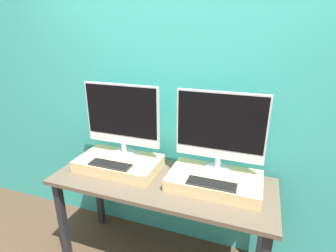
# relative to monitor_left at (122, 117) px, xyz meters

# --- Properties ---
(wall_back) EXTENTS (8.00, 0.04, 2.60)m
(wall_back) POSITION_rel_monitor_left_xyz_m (0.37, 0.24, 0.13)
(wall_back) COLOR teal
(wall_back) RESTS_ON ground_plane
(workbench) EXTENTS (1.58, 0.61, 0.78)m
(workbench) POSITION_rel_monitor_left_xyz_m (0.37, -0.13, -0.49)
(workbench) COLOR brown
(workbench) RESTS_ON ground_plane
(wooden_riser_left) EXTENTS (0.62, 0.37, 0.08)m
(wooden_riser_left) POSITION_rel_monitor_left_xyz_m (0.00, -0.09, -0.35)
(wooden_riser_left) COLOR #D6B77F
(wooden_riser_left) RESTS_ON workbench
(monitor_left) EXTENTS (0.60, 0.16, 0.56)m
(monitor_left) POSITION_rel_monitor_left_xyz_m (0.00, 0.00, 0.00)
(monitor_left) COLOR silver
(monitor_left) RESTS_ON wooden_riser_left
(keyboard_left) EXTENTS (0.32, 0.11, 0.01)m
(keyboard_left) POSITION_rel_monitor_left_xyz_m (0.00, -0.21, -0.30)
(keyboard_left) COLOR #2D2D2D
(keyboard_left) RESTS_ON wooden_riser_left
(wooden_riser_right) EXTENTS (0.62, 0.37, 0.08)m
(wooden_riser_right) POSITION_rel_monitor_left_xyz_m (0.74, -0.09, -0.35)
(wooden_riser_right) COLOR #D6B77F
(wooden_riser_right) RESTS_ON workbench
(monitor_right) EXTENTS (0.60, 0.16, 0.56)m
(monitor_right) POSITION_rel_monitor_left_xyz_m (0.74, 0.00, 0.00)
(monitor_right) COLOR silver
(monitor_right) RESTS_ON wooden_riser_right
(keyboard_right) EXTENTS (0.32, 0.11, 0.01)m
(keyboard_right) POSITION_rel_monitor_left_xyz_m (0.74, -0.21, -0.30)
(keyboard_right) COLOR #2D2D2D
(keyboard_right) RESTS_ON wooden_riser_right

